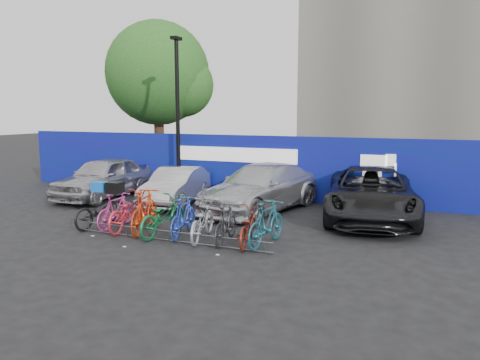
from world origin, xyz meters
The scene contains 21 objects.
ground centered at (0.00, 0.00, 0.00)m, with size 100.00×100.00×0.00m, color black.
hoarding centered at (0.01, 6.00, 1.20)m, with size 22.00×0.18×2.40m.
tree centered at (-6.77, 10.06, 5.07)m, with size 5.40×5.20×7.80m.
lamppost centered at (-3.20, 5.40, 3.27)m, with size 0.25×0.50×6.11m.
bike_rack centered at (0.00, -0.60, 0.16)m, with size 5.60×0.03×0.30m.
car_0 centered at (-5.60, 3.81, 0.78)m, with size 1.85×4.59×1.56m, color #A6A6AB.
car_1 centered at (-2.36, 3.76, 0.65)m, with size 1.39×3.97×1.31m, color #A6A6AA.
car_2 centered at (0.77, 4.02, 0.77)m, with size 2.15×5.29×1.54m, color #B7B8BC.
car_3 centered at (4.37, 4.09, 0.79)m, with size 2.64×5.72×1.59m, color black.
bike_0 centered at (-2.69, 0.05, 0.51)m, with size 0.68×1.95×1.03m, color black.
bike_1 centered at (-2.18, 0.10, 0.51)m, with size 0.48×1.69×1.02m, color #CE3890.
bike_2 centered at (-1.69, 0.06, 0.53)m, with size 0.71×2.03×1.07m, color red.
bike_3 centered at (-1.13, -0.01, 0.60)m, with size 0.56×1.99×1.19m, color red.
bike_4 centered at (-0.51, -0.08, 0.53)m, with size 0.70×2.00×1.05m, color #106733.
bike_5 centered at (0.07, 0.02, 0.53)m, with size 0.50×1.77×1.07m, color #223FBC.
bike_6 centered at (0.66, -0.06, 0.50)m, with size 0.66×1.90×1.00m, color #9A9DA1.
bike_7 centered at (1.36, -0.11, 0.50)m, with size 0.47×1.65×0.99m, color #29292C.
bike_8 centered at (1.93, -0.05, 0.47)m, with size 0.63×1.79×0.94m, color maroon.
bike_9 centered at (2.38, 0.08, 0.56)m, with size 0.53×1.87×1.12m, color #1B5869.
cargo_crate centered at (-2.69, 0.05, 1.17)m, with size 0.40×0.30×0.28m, color blue.
cargo_topcase centered at (-2.18, 0.10, 1.17)m, with size 0.42×0.37×0.31m, color black.
Camera 1 is at (6.14, -10.57, 3.31)m, focal length 35.00 mm.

